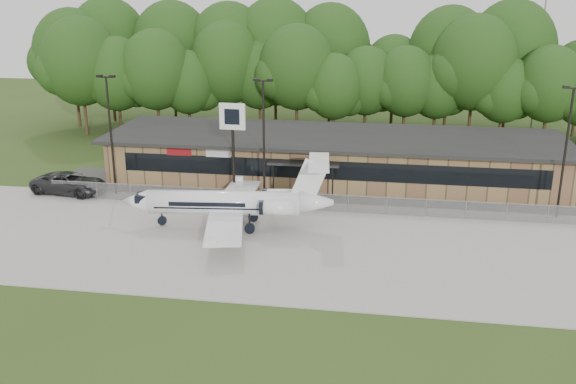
% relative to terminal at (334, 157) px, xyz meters
% --- Properties ---
extents(ground, '(160.00, 160.00, 0.00)m').
position_rel_terminal_xyz_m(ground, '(0.00, -23.94, -2.18)').
color(ground, '#324518').
rests_on(ground, ground).
extents(apron, '(64.00, 18.00, 0.08)m').
position_rel_terminal_xyz_m(apron, '(0.00, -15.94, -2.14)').
color(apron, '#9E9B93').
rests_on(apron, ground).
extents(parking_lot, '(50.00, 9.00, 0.06)m').
position_rel_terminal_xyz_m(parking_lot, '(0.00, -4.44, -2.15)').
color(parking_lot, '#383835').
rests_on(parking_lot, ground).
extents(terminal, '(41.00, 11.65, 4.30)m').
position_rel_terminal_xyz_m(terminal, '(0.00, 0.00, 0.00)').
color(terminal, olive).
rests_on(terminal, ground).
extents(fence, '(46.00, 0.04, 1.52)m').
position_rel_terminal_xyz_m(fence, '(0.00, -8.94, -1.40)').
color(fence, gray).
rests_on(fence, ground).
extents(treeline, '(72.00, 12.00, 15.00)m').
position_rel_terminal_xyz_m(treeline, '(0.00, 18.06, 5.32)').
color(treeline, '#1E3A12').
rests_on(treeline, ground).
extents(radio_mast, '(0.20, 0.20, 25.00)m').
position_rel_terminal_xyz_m(radio_mast, '(22.00, 24.06, 10.32)').
color(radio_mast, gray).
rests_on(radio_mast, ground).
extents(light_pole_left, '(1.55, 0.30, 10.23)m').
position_rel_terminal_xyz_m(light_pole_left, '(-18.00, -7.44, 3.80)').
color(light_pole_left, black).
rests_on(light_pole_left, ground).
extents(light_pole_mid, '(1.55, 0.30, 10.23)m').
position_rel_terminal_xyz_m(light_pole_mid, '(-5.00, -7.44, 3.80)').
color(light_pole_mid, black).
rests_on(light_pole_mid, ground).
extents(light_pole_right, '(1.55, 0.30, 10.23)m').
position_rel_terminal_xyz_m(light_pole_right, '(18.00, -7.44, 3.80)').
color(light_pole_right, black).
rests_on(light_pole_right, ground).
extents(business_jet, '(15.93, 14.23, 5.36)m').
position_rel_terminal_xyz_m(business_jet, '(-6.23, -13.48, -0.26)').
color(business_jet, white).
rests_on(business_jet, ground).
extents(suv, '(6.81, 3.71, 1.81)m').
position_rel_terminal_xyz_m(suv, '(-22.00, -7.73, -1.27)').
color(suv, '#2E2E31').
rests_on(suv, ground).
extents(pole_sign, '(2.14, 0.36, 8.15)m').
position_rel_terminal_xyz_m(pole_sign, '(-7.62, -7.14, 4.06)').
color(pole_sign, black).
rests_on(pole_sign, ground).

